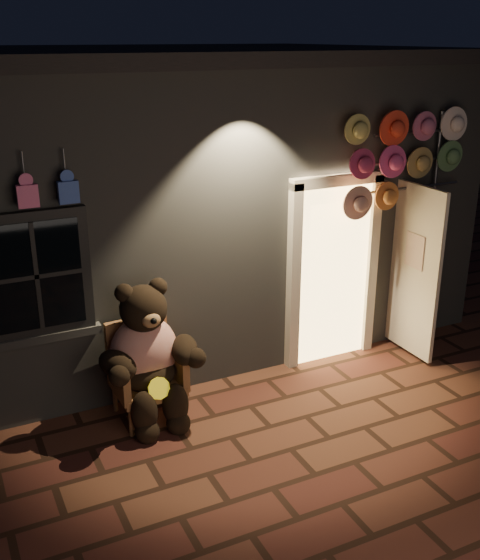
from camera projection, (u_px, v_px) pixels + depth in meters
ground at (291, 449)px, 6.07m from camera, size 60.00×60.00×0.00m
shop_building at (147, 183)px, 8.82m from camera, size 7.30×5.95×3.51m
wicker_armchair at (144, 370)px, 6.50m from camera, size 0.69×0.62×0.97m
teddy_bear at (148, 356)px, 6.33m from camera, size 1.08×0.84×1.48m
hat_rack at (402, 160)px, 7.18m from camera, size 1.66×0.22×2.83m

